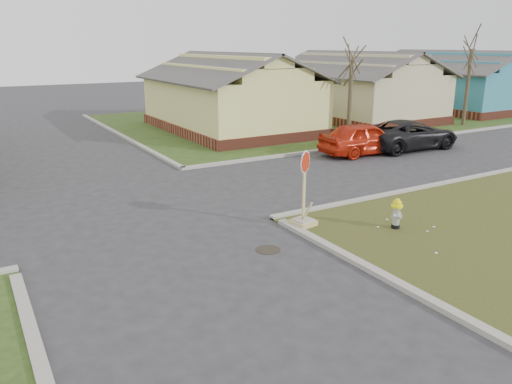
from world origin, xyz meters
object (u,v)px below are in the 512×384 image
stop_sign (303,209)px  red_sedan (364,138)px  fire_hydrant (397,212)px  dark_pickup (409,134)px

stop_sign → red_sedan: (8.36, 6.66, 0.24)m
fire_hydrant → dark_pickup: 12.10m
dark_pickup → fire_hydrant: bearing=133.7°
fire_hydrant → dark_pickup: (9.05, 8.03, 0.20)m
fire_hydrant → stop_sign: stop_sign is taller
fire_hydrant → stop_sign: (-2.14, 1.53, -0.01)m
stop_sign → fire_hydrant: bearing=-45.2°
fire_hydrant → red_sedan: 10.29m
red_sedan → dark_pickup: 2.84m
dark_pickup → stop_sign: bearing=122.3°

